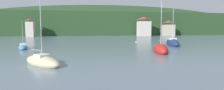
% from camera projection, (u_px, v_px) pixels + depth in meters
% --- Properties ---
extents(wooded_hillside, '(352.00, 63.75, 34.96)m').
position_uv_depth(wooded_hillside, '(101.00, 26.00, 132.34)').
color(wooded_hillside, '#264223').
rests_on(wooded_hillside, ground_plane).
extents(shore_building_west, '(3.70, 3.84, 8.81)m').
position_uv_depth(shore_building_west, '(30.00, 28.00, 83.76)').
color(shore_building_west, beige).
rests_on(shore_building_west, ground_plane).
extents(shore_building_westcentral, '(6.73, 5.26, 10.19)m').
position_uv_depth(shore_building_westcentral, '(144.00, 27.00, 93.38)').
color(shore_building_westcentral, beige).
rests_on(shore_building_westcentral, ground_plane).
extents(shore_building_central, '(5.27, 6.25, 8.45)m').
position_uv_depth(shore_building_central, '(168.00, 28.00, 96.18)').
color(shore_building_central, '#BCB29E').
rests_on(shore_building_central, ground_plane).
extents(sailboat_mid_2, '(5.20, 5.60, 7.62)m').
position_uv_depth(sailboat_mid_2, '(42.00, 61.00, 18.49)').
color(sailboat_mid_2, '#CCBC8E').
rests_on(sailboat_mid_2, ground_plane).
extents(sailboat_far_3, '(2.95, 5.23, 5.66)m').
position_uv_depth(sailboat_far_3, '(23.00, 47.00, 33.12)').
color(sailboat_far_3, teal).
rests_on(sailboat_far_3, ground_plane).
extents(sailboat_mid_5, '(3.98, 7.22, 8.67)m').
position_uv_depth(sailboat_mid_5, '(161.00, 49.00, 28.52)').
color(sailboat_mid_5, red).
rests_on(sailboat_mid_5, ground_plane).
extents(sailboat_far_7, '(3.98, 8.00, 8.74)m').
position_uv_depth(sailboat_far_7, '(172.00, 43.00, 39.84)').
color(sailboat_far_7, navy).
rests_on(sailboat_far_7, ground_plane).
extents(mooring_buoy_near, '(0.49, 0.49, 0.49)m').
position_uv_depth(mooring_buoy_near, '(136.00, 42.00, 49.20)').
color(mooring_buoy_near, yellow).
rests_on(mooring_buoy_near, ground_plane).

